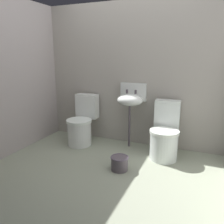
% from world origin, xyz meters
% --- Properties ---
extents(ground_plane, '(3.31, 2.53, 0.08)m').
position_xyz_m(ground_plane, '(0.00, 0.00, -0.04)').
color(ground_plane, gray).
extents(wall_back, '(3.31, 0.10, 2.21)m').
position_xyz_m(wall_back, '(0.00, 1.11, 1.10)').
color(wall_back, '#A29C92').
rests_on(wall_back, ground).
extents(wall_left, '(0.10, 2.33, 2.21)m').
position_xyz_m(wall_left, '(-1.50, 0.10, 1.10)').
color(wall_left, '#A49A99').
rests_on(wall_left, ground).
extents(toilet_left, '(0.41, 0.60, 0.78)m').
position_xyz_m(toilet_left, '(-0.72, 0.71, 0.32)').
color(toilet_left, white).
rests_on(toilet_left, ground).
extents(toilet_right, '(0.43, 0.62, 0.78)m').
position_xyz_m(toilet_right, '(0.62, 0.71, 0.32)').
color(toilet_right, white).
rests_on(toilet_right, ground).
extents(sink, '(0.42, 0.35, 0.99)m').
position_xyz_m(sink, '(0.04, 0.90, 0.75)').
color(sink, '#514950').
rests_on(sink, ground).
extents(bucket, '(0.23, 0.23, 0.18)m').
position_xyz_m(bucket, '(0.18, 0.09, 0.09)').
color(bucket, '#514950').
rests_on(bucket, ground).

